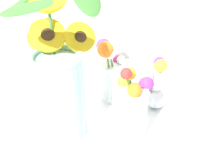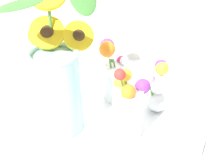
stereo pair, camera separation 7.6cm
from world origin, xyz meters
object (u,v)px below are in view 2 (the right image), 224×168
(serving_tray, at_px, (112,123))
(mason_jar_sunflowers, at_px, (57,77))
(vase_small_center, at_px, (130,108))
(vase_small_back, at_px, (118,75))
(vase_bulb_right, at_px, (159,90))

(serving_tray, distance_m, mason_jar_sunflowers, 0.20)
(serving_tray, relative_size, mason_jar_sunflowers, 1.30)
(serving_tray, bearing_deg, vase_small_center, -56.23)
(vase_small_back, bearing_deg, vase_bulb_right, -31.98)
(vase_small_center, height_order, vase_small_back, vase_small_center)
(vase_bulb_right, relative_size, vase_small_back, 0.80)
(mason_jar_sunflowers, bearing_deg, vase_bulb_right, 11.02)
(vase_bulb_right, height_order, vase_small_back, vase_small_back)
(vase_small_center, distance_m, vase_bulb_right, 0.13)
(vase_small_center, xyz_separation_m, vase_small_back, (-0.02, 0.16, -0.00))
(vase_small_center, relative_size, vase_bulb_right, 1.31)
(mason_jar_sunflowers, height_order, vase_small_center, mason_jar_sunflowers)
(mason_jar_sunflowers, bearing_deg, vase_small_back, 37.05)
(mason_jar_sunflowers, relative_size, vase_small_center, 1.92)
(serving_tray, distance_m, vase_small_back, 0.14)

